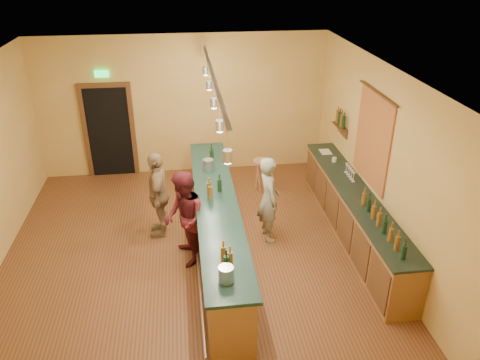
{
  "coord_description": "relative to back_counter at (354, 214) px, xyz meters",
  "views": [
    {
      "loc": [
        -0.03,
        -6.81,
        4.89
      ],
      "look_at": [
        0.88,
        0.2,
        1.31
      ],
      "focal_mm": 35.0,
      "sensor_mm": 36.0,
      "label": 1
    }
  ],
  "objects": [
    {
      "name": "floor",
      "position": [
        -2.97,
        -0.18,
        -0.49
      ],
      "size": [
        7.0,
        7.0,
        0.0
      ],
      "primitive_type": "plane",
      "color": "#5C311A",
      "rests_on": "ground"
    },
    {
      "name": "ceiling",
      "position": [
        -2.97,
        -0.18,
        2.71
      ],
      "size": [
        6.5,
        7.0,
        0.02
      ],
      "primitive_type": "cube",
      "color": "silver",
      "rests_on": "wall_back"
    },
    {
      "name": "wall_back",
      "position": [
        -2.97,
        3.32,
        1.11
      ],
      "size": [
        6.5,
        0.02,
        3.2
      ],
      "primitive_type": "cube",
      "color": "#BD9B46",
      "rests_on": "floor"
    },
    {
      "name": "wall_front",
      "position": [
        -2.97,
        -3.68,
        1.11
      ],
      "size": [
        6.5,
        0.02,
        3.2
      ],
      "primitive_type": "cube",
      "color": "#BD9B46",
      "rests_on": "floor"
    },
    {
      "name": "wall_right",
      "position": [
        0.28,
        -0.18,
        1.11
      ],
      "size": [
        0.02,
        7.0,
        3.2
      ],
      "primitive_type": "cube",
      "color": "#BD9B46",
      "rests_on": "floor"
    },
    {
      "name": "doorway",
      "position": [
        -4.67,
        3.3,
        0.64
      ],
      "size": [
        1.15,
        0.09,
        2.48
      ],
      "color": "black",
      "rests_on": "wall_back"
    },
    {
      "name": "tapestry",
      "position": [
        0.26,
        0.22,
        1.36
      ],
      "size": [
        0.03,
        1.4,
        1.6
      ],
      "primitive_type": "cube",
      "color": "#A22B20",
      "rests_on": "wall_right"
    },
    {
      "name": "bottle_shelf",
      "position": [
        0.2,
        1.72,
        1.18
      ],
      "size": [
        0.17,
        0.55,
        0.54
      ],
      "color": "#533519",
      "rests_on": "wall_right"
    },
    {
      "name": "back_counter",
      "position": [
        0.0,
        0.0,
        0.0
      ],
      "size": [
        0.6,
        4.55,
        1.27
      ],
      "color": "brown",
      "rests_on": "floor"
    },
    {
      "name": "tasting_bar",
      "position": [
        -2.52,
        -0.18,
        0.12
      ],
      "size": [
        0.73,
        5.1,
        1.38
      ],
      "color": "brown",
      "rests_on": "floor"
    },
    {
      "name": "pendant_track",
      "position": [
        -2.52,
        -0.18,
        2.5
      ],
      "size": [
        0.11,
        4.6,
        0.5
      ],
      "color": "silver",
      "rests_on": "ceiling"
    },
    {
      "name": "bartender",
      "position": [
        -1.55,
        0.19,
        0.32
      ],
      "size": [
        0.44,
        0.63,
        1.62
      ],
      "primitive_type": "imported",
      "rotation": [
        0.0,
        0.0,
        1.67
      ],
      "color": "gray",
      "rests_on": "floor"
    },
    {
      "name": "customer_a",
      "position": [
        -3.07,
        -0.34,
        0.34
      ],
      "size": [
        0.75,
        0.9,
        1.66
      ],
      "primitive_type": "imported",
      "rotation": [
        0.0,
        0.0,
        -1.41
      ],
      "color": "#59191E",
      "rests_on": "floor"
    },
    {
      "name": "customer_b",
      "position": [
        -3.52,
        0.6,
        0.33
      ],
      "size": [
        0.43,
        0.97,
        1.64
      ],
      "primitive_type": "imported",
      "rotation": [
        0.0,
        0.0,
        -1.6
      ],
      "color": "#997A51",
      "rests_on": "floor"
    },
    {
      "name": "bar_stool",
      "position": [
        -1.37,
        2.02,
        0.11
      ],
      "size": [
        0.36,
        0.36,
        0.74
      ],
      "rotation": [
        0.0,
        0.0,
        0.41
      ],
      "color": "#AB6D4D",
      "rests_on": "floor"
    }
  ]
}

